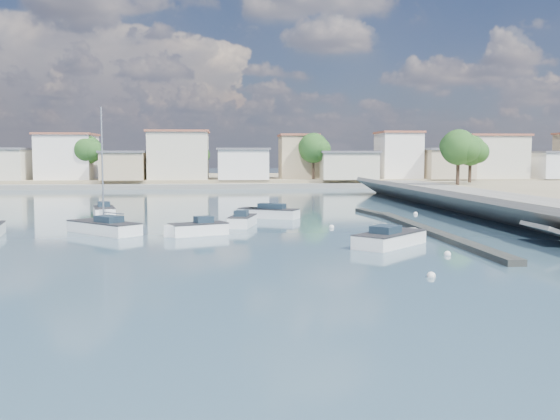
% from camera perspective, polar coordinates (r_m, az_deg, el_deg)
% --- Properties ---
extents(ground, '(400.00, 400.00, 0.00)m').
position_cam_1_polar(ground, '(72.61, 0.64, 0.69)').
color(ground, '#334F67').
rests_on(ground, ground).
extents(breakwater, '(2.00, 31.02, 0.35)m').
position_cam_1_polar(breakwater, '(47.22, 12.42, -1.54)').
color(breakwater, black).
rests_on(breakwater, ground).
extents(far_shore_land, '(160.00, 40.00, 1.40)m').
position_cam_1_polar(far_shore_land, '(124.34, -1.79, 2.81)').
color(far_shore_land, gray).
rests_on(far_shore_land, ground).
extents(far_shore_quay, '(160.00, 2.50, 0.80)m').
position_cam_1_polar(far_shore_quay, '(103.41, -1.10, 2.20)').
color(far_shore_quay, slate).
rests_on(far_shore_quay, ground).
extents(far_town, '(113.01, 12.80, 8.35)m').
position_cam_1_polar(far_town, '(110.43, 4.25, 4.72)').
color(far_town, beige).
rests_on(far_town, far_shore_land).
extents(shore_trees, '(74.56, 38.32, 7.92)m').
position_cam_1_polar(shore_trees, '(101.36, 3.74, 5.42)').
color(shore_trees, '#38281E').
rests_on(shore_trees, ground).
extents(motorboat_b, '(2.45, 4.41, 1.48)m').
position_cam_1_polar(motorboat_b, '(48.36, -3.41, -1.03)').
color(motorboat_b, white).
rests_on(motorboat_b, ground).
extents(motorboat_c, '(4.96, 3.73, 1.48)m').
position_cam_1_polar(motorboat_c, '(54.49, -0.98, -0.34)').
color(motorboat_c, white).
rests_on(motorboat_c, ground).
extents(motorboat_d, '(4.37, 3.03, 1.48)m').
position_cam_1_polar(motorboat_d, '(43.16, -7.74, -1.80)').
color(motorboat_d, white).
rests_on(motorboat_d, ground).
extents(motorboat_f, '(4.29, 3.31, 1.48)m').
position_cam_1_polar(motorboat_f, '(55.02, -1.89, -0.29)').
color(motorboat_f, white).
rests_on(motorboat_f, ground).
extents(motorboat_g, '(2.77, 5.13, 1.48)m').
position_cam_1_polar(motorboat_g, '(58.18, -15.76, -0.19)').
color(motorboat_g, white).
rests_on(motorboat_g, ground).
extents(motorboat_h, '(5.36, 5.47, 1.48)m').
position_cam_1_polar(motorboat_h, '(38.58, 10.22, -2.64)').
color(motorboat_h, white).
rests_on(motorboat_h, ground).
extents(sailboat, '(5.79, 5.72, 9.00)m').
position_cam_1_polar(sailboat, '(45.69, -16.01, -1.53)').
color(sailboat, white).
rests_on(sailboat, ground).
extents(mooring_buoys, '(16.78, 39.22, 0.39)m').
position_cam_1_polar(mooring_buoys, '(49.03, 5.61, -1.35)').
color(mooring_buoys, white).
rests_on(mooring_buoys, ground).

